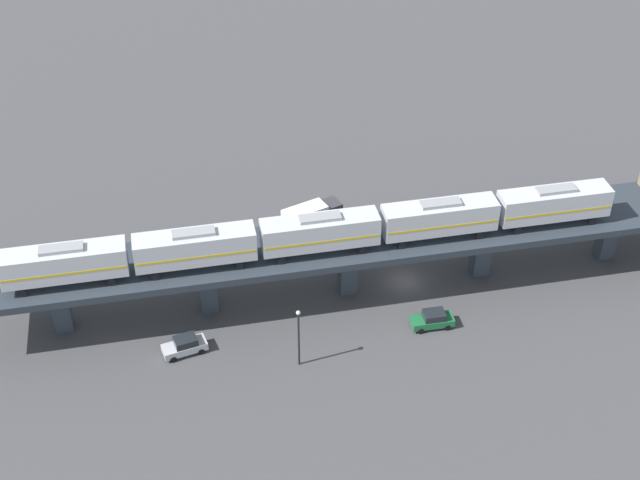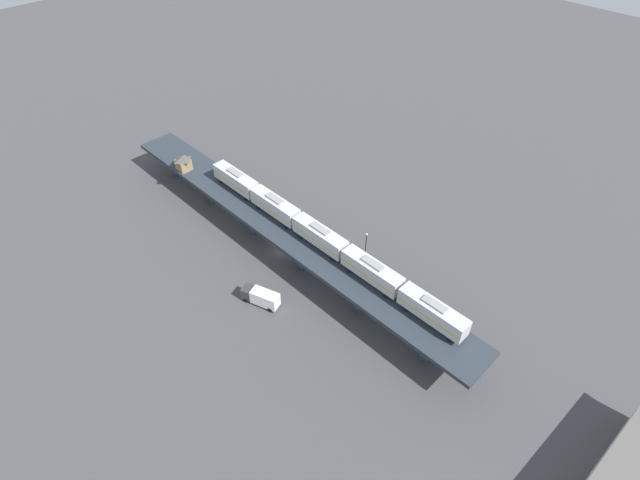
# 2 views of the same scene
# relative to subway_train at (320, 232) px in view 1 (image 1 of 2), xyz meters

# --- Properties ---
(ground_plane) EXTENTS (400.00, 400.00, 0.00)m
(ground_plane) POSITION_rel_subway_train_xyz_m (1.41, -9.85, -9.33)
(ground_plane) COLOR #424244
(elevated_viaduct) EXTENTS (8.50, 92.01, 6.79)m
(elevated_viaduct) POSITION_rel_subway_train_xyz_m (1.41, -10.01, -3.48)
(elevated_viaduct) COLOR #283039
(elevated_viaduct) RESTS_ON ground
(subway_train) EXTENTS (2.91, 62.40, 4.45)m
(subway_train) POSITION_rel_subway_train_xyz_m (0.00, 0.00, 0.00)
(subway_train) COLOR silver
(subway_train) RESTS_ON elevated_viaduct
(street_car_silver) EXTENTS (2.65, 4.67, 1.89)m
(street_car_silver) POSITION_rel_subway_train_xyz_m (-4.85, 14.75, -8.39)
(street_car_silver) COLOR #B7BABF
(street_car_silver) RESTS_ON ground
(street_car_green) EXTENTS (2.01, 4.43, 1.89)m
(street_car_green) POSITION_rel_subway_train_xyz_m (-6.10, -10.61, -8.39)
(street_car_green) COLOR #1E6638
(street_car_green) RESTS_ON ground
(delivery_truck) EXTENTS (4.49, 7.54, 3.20)m
(delivery_truck) POSITION_rel_subway_train_xyz_m (13.38, -1.70, -7.57)
(delivery_truck) COLOR #333338
(delivery_truck) RESTS_ON ground
(street_lamp) EXTENTS (0.44, 0.44, 6.94)m
(street_lamp) POSITION_rel_subway_train_xyz_m (-8.76, 3.89, -5.22)
(street_lamp) COLOR black
(street_lamp) RESTS_ON ground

